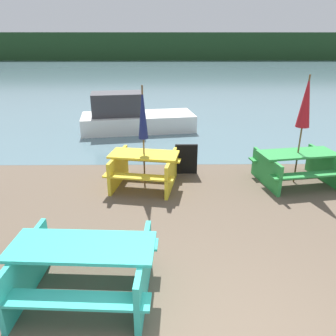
# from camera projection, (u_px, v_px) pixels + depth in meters

# --- Properties ---
(water) EXTENTS (60.00, 50.00, 0.00)m
(water) POSITION_uv_depth(u_px,v_px,m) (169.00, 73.00, 32.03)
(water) COLOR slate
(water) RESTS_ON ground_plane
(far_treeline) EXTENTS (80.00, 1.60, 4.00)m
(far_treeline) POSITION_uv_depth(u_px,v_px,m) (167.00, 47.00, 49.88)
(far_treeline) COLOR #1E3D1E
(far_treeline) RESTS_ON water
(picnic_table_teal) EXTENTS (1.88, 1.48, 0.78)m
(picnic_table_teal) POSITION_uv_depth(u_px,v_px,m) (84.00, 265.00, 4.16)
(picnic_table_teal) COLOR #33B7A8
(picnic_table_teal) RESTS_ON ground_plane
(picnic_table_yellow) EXTENTS (1.73, 1.62, 0.77)m
(picnic_table_yellow) POSITION_uv_depth(u_px,v_px,m) (144.00, 167.00, 7.40)
(picnic_table_yellow) COLOR yellow
(picnic_table_yellow) RESTS_ON ground_plane
(picnic_table_green) EXTENTS (1.95, 1.64, 0.73)m
(picnic_table_green) POSITION_uv_depth(u_px,v_px,m) (296.00, 164.00, 7.57)
(picnic_table_green) COLOR green
(picnic_table_green) RESTS_ON ground_plane
(umbrella_navy) EXTENTS (0.22, 0.22, 2.26)m
(umbrella_navy) POSITION_uv_depth(u_px,v_px,m) (143.00, 114.00, 6.96)
(umbrella_navy) COLOR brown
(umbrella_navy) RESTS_ON ground_plane
(umbrella_crimson) EXTENTS (0.30, 0.30, 2.46)m
(umbrella_crimson) POSITION_uv_depth(u_px,v_px,m) (306.00, 102.00, 7.04)
(umbrella_crimson) COLOR brown
(umbrella_crimson) RESTS_ON ground_plane
(boat) EXTENTS (4.23, 2.22, 1.39)m
(boat) POSITION_uv_depth(u_px,v_px,m) (132.00, 117.00, 11.90)
(boat) COLOR silver
(boat) RESTS_ON water
(signboard) EXTENTS (0.55, 0.08, 0.75)m
(signboard) POSITION_uv_depth(u_px,v_px,m) (186.00, 159.00, 8.10)
(signboard) COLOR black
(signboard) RESTS_ON ground_plane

